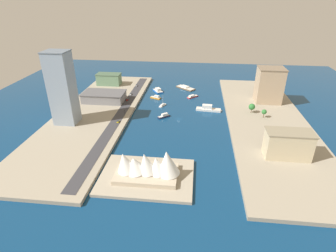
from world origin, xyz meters
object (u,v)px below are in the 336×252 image
(patrol_launch_navy, at_px, (164,116))
(taxi_yellow_cab, at_px, (118,121))
(terminal_long_green, at_px, (109,79))
(pickup_red, at_px, (127,99))
(catamaran_blue, at_px, (158,90))
(apartment_midrise_tan, at_px, (269,85))
(warehouse_low_gray, at_px, (104,97))
(traffic_light_waterfront, at_px, (124,112))
(opera_landmark, at_px, (148,166))
(barge_flat_brown, at_px, (185,88))
(office_block_beige, at_px, (288,144))
(ferry_white_commuter, at_px, (208,109))
(sailboat_small_white, at_px, (163,105))
(tower_tall_glass, at_px, (62,89))
(tugboat_red, at_px, (192,96))
(sedan_silver, at_px, (137,85))
(van_white, at_px, (131,94))
(water_taxi_orange, at_px, (156,97))

(patrol_launch_navy, height_order, taxi_yellow_cab, taxi_yellow_cab)
(terminal_long_green, distance_m, pickup_red, 61.03)
(catamaran_blue, distance_m, apartment_midrise_tan, 123.08)
(warehouse_low_gray, bearing_deg, pickup_red, -167.80)
(traffic_light_waterfront, distance_m, opera_landmark, 92.34)
(barge_flat_brown, bearing_deg, taxi_yellow_cab, 63.05)
(terminal_long_green, height_order, apartment_midrise_tan, apartment_midrise_tan)
(catamaran_blue, distance_m, office_block_beige, 171.75)
(ferry_white_commuter, relative_size, sailboat_small_white, 2.23)
(catamaran_blue, distance_m, taxi_yellow_cab, 93.96)
(patrol_launch_navy, relative_size, sailboat_small_white, 0.98)
(warehouse_low_gray, bearing_deg, tower_tall_glass, 73.30)
(office_block_beige, bearing_deg, ferry_white_commuter, -57.45)
(catamaran_blue, relative_size, sailboat_small_white, 1.50)
(tugboat_red, distance_m, ferry_white_commuter, 39.09)
(warehouse_low_gray, height_order, taxi_yellow_cab, warehouse_low_gray)
(office_block_beige, distance_m, taxi_yellow_cab, 138.47)
(apartment_midrise_tan, bearing_deg, warehouse_low_gray, 6.00)
(apartment_midrise_tan, bearing_deg, tower_tall_glass, 20.81)
(taxi_yellow_cab, bearing_deg, sedan_silver, -86.99)
(catamaran_blue, distance_m, sedan_silver, 29.16)
(tower_tall_glass, relative_size, van_white, 12.12)
(tower_tall_glass, bearing_deg, sailboat_small_white, -146.21)
(catamaran_blue, distance_m, opera_landmark, 164.41)
(taxi_yellow_cab, height_order, pickup_red, pickup_red)
(taxi_yellow_cab, height_order, van_white, van_white)
(patrol_launch_navy, relative_size, van_white, 2.23)
(catamaran_blue, height_order, terminal_long_green, terminal_long_green)
(terminal_long_green, relative_size, apartment_midrise_tan, 0.82)
(taxi_yellow_cab, relative_size, opera_landmark, 0.10)
(warehouse_low_gray, relative_size, apartment_midrise_tan, 1.22)
(barge_flat_brown, distance_m, warehouse_low_gray, 100.70)
(office_block_beige, xyz_separation_m, taxi_yellow_cab, (132.15, -40.37, -9.00))
(water_taxi_orange, relative_size, catamaran_blue, 0.74)
(opera_landmark, bearing_deg, sailboat_small_white, -87.08)
(warehouse_low_gray, relative_size, opera_landmark, 1.04)
(tower_tall_glass, xyz_separation_m, van_white, (-39.07, -74.41, -30.17))
(apartment_midrise_tan, distance_m, pickup_red, 148.04)
(apartment_midrise_tan, xyz_separation_m, sedan_silver, (146.70, -33.82, -16.93))
(patrol_launch_navy, bearing_deg, catamaran_blue, -77.34)
(tugboat_red, distance_m, van_white, 69.03)
(terminal_long_green, bearing_deg, patrol_launch_navy, 133.42)
(catamaran_blue, xyz_separation_m, barge_flat_brown, (-31.58, -14.85, -0.47))
(apartment_midrise_tan, bearing_deg, pickup_red, 4.99)
(barge_flat_brown, xyz_separation_m, van_white, (59.22, 35.77, 2.49))
(catamaran_blue, relative_size, warehouse_low_gray, 0.40)
(sedan_silver, bearing_deg, barge_flat_brown, -174.45)
(terminal_long_green, bearing_deg, taxi_yellow_cab, 111.26)
(water_taxi_orange, bearing_deg, sailboat_small_white, 117.21)
(taxi_yellow_cab, bearing_deg, apartment_midrise_tan, -154.81)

